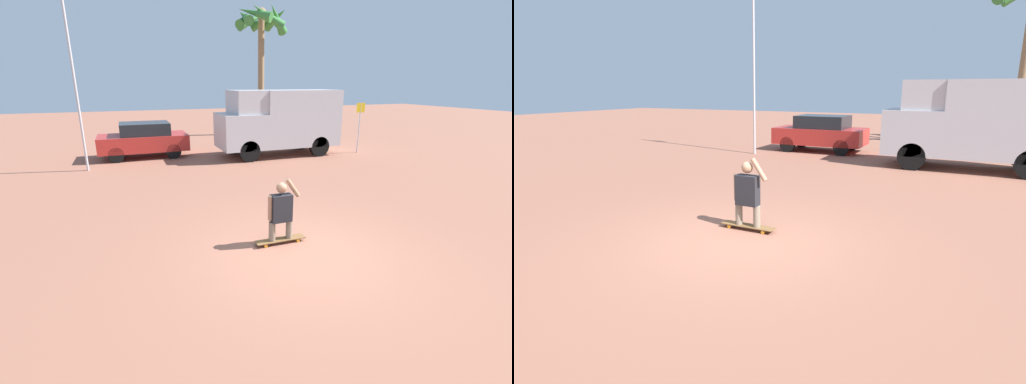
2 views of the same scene
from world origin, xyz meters
TOP-DOWN VIEW (x-y plane):
  - ground_plane at (0.00, 0.00)m, footprint 80.00×80.00m
  - skateboard at (-0.21, 0.60)m, footprint 1.10×0.23m
  - person_skateboarder at (-0.21, 0.60)m, footprint 0.71×0.22m
  - camper_van at (3.63, 9.16)m, footprint 5.51×2.13m
  - parked_car_red at (-2.31, 10.90)m, footprint 3.87×1.88m
  - palm_tree_near_van at (5.34, 16.00)m, footprint 3.45×3.49m
  - flagpole at (-4.49, 8.99)m, footprint 1.05×0.12m
  - street_sign at (7.42, 8.32)m, footprint 0.44×0.06m

SIDE VIEW (x-z plane):
  - ground_plane at x=0.00m, z-range 0.00..0.00m
  - skateboard at x=-0.21m, z-range 0.03..0.12m
  - person_skateboarder at x=-0.21m, z-range 0.10..1.44m
  - parked_car_red at x=-2.31m, z-range 0.04..1.59m
  - street_sign at x=7.42m, z-range 0.34..2.70m
  - camper_van at x=3.63m, z-range 0.15..3.09m
  - flagpole at x=-4.49m, z-range 0.59..8.34m
  - palm_tree_near_van at x=5.34m, z-range 2.64..10.40m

